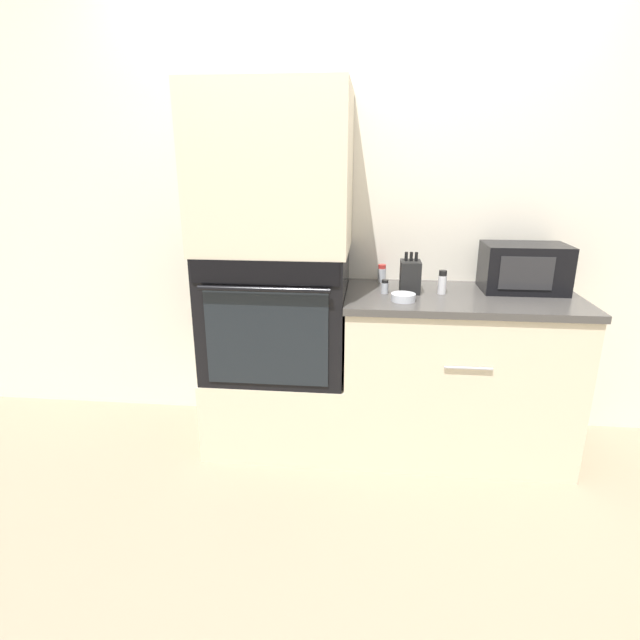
{
  "coord_description": "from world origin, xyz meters",
  "views": [
    {
      "loc": [
        0.11,
        -2.19,
        1.51
      ],
      "look_at": [
        -0.14,
        0.21,
        0.74
      ],
      "focal_mm": 28.0,
      "sensor_mm": 36.0,
      "label": 1
    }
  ],
  "objects_px": {
    "wall_oven": "(278,311)",
    "condiment_jar_far": "(385,287)",
    "condiment_jar_near": "(442,282)",
    "knife_block": "(410,276)",
    "microwave": "(524,268)",
    "bowl": "(403,297)",
    "condiment_jar_mid": "(382,273)"
  },
  "relations": [
    {
      "from": "wall_oven",
      "to": "knife_block",
      "type": "distance_m",
      "value": 0.71
    },
    {
      "from": "wall_oven",
      "to": "condiment_jar_near",
      "type": "distance_m",
      "value": 0.86
    },
    {
      "from": "wall_oven",
      "to": "knife_block",
      "type": "bearing_deg",
      "value": 2.39
    },
    {
      "from": "wall_oven",
      "to": "condiment_jar_near",
      "type": "relative_size",
      "value": 6.01
    },
    {
      "from": "microwave",
      "to": "condiment_jar_near",
      "type": "relative_size",
      "value": 3.44
    },
    {
      "from": "condiment_jar_mid",
      "to": "bowl",
      "type": "bearing_deg",
      "value": -75.85
    },
    {
      "from": "bowl",
      "to": "condiment_jar_near",
      "type": "relative_size",
      "value": 0.98
    },
    {
      "from": "wall_oven",
      "to": "condiment_jar_far",
      "type": "height_order",
      "value": "wall_oven"
    },
    {
      "from": "wall_oven",
      "to": "condiment_jar_mid",
      "type": "relative_size",
      "value": 7.38
    },
    {
      "from": "microwave",
      "to": "condiment_jar_near",
      "type": "xyz_separation_m",
      "value": [
        -0.42,
        -0.1,
        -0.06
      ]
    },
    {
      "from": "condiment_jar_far",
      "to": "condiment_jar_mid",
      "type": "bearing_deg",
      "value": 92.64
    },
    {
      "from": "bowl",
      "to": "condiment_jar_near",
      "type": "distance_m",
      "value": 0.26
    },
    {
      "from": "condiment_jar_far",
      "to": "wall_oven",
      "type": "bearing_deg",
      "value": 179.31
    },
    {
      "from": "bowl",
      "to": "condiment_jar_far",
      "type": "height_order",
      "value": "condiment_jar_far"
    },
    {
      "from": "microwave",
      "to": "condiment_jar_mid",
      "type": "height_order",
      "value": "microwave"
    },
    {
      "from": "knife_block",
      "to": "condiment_jar_near",
      "type": "height_order",
      "value": "knife_block"
    },
    {
      "from": "bowl",
      "to": "condiment_jar_mid",
      "type": "xyz_separation_m",
      "value": [
        -0.1,
        0.39,
        0.03
      ]
    },
    {
      "from": "wall_oven",
      "to": "condiment_jar_far",
      "type": "bearing_deg",
      "value": -0.69
    },
    {
      "from": "bowl",
      "to": "condiment_jar_far",
      "type": "xyz_separation_m",
      "value": [
        -0.09,
        0.14,
        0.02
      ]
    },
    {
      "from": "knife_block",
      "to": "condiment_jar_mid",
      "type": "xyz_separation_m",
      "value": [
        -0.14,
        0.21,
        -0.04
      ]
    },
    {
      "from": "microwave",
      "to": "knife_block",
      "type": "height_order",
      "value": "microwave"
    },
    {
      "from": "wall_oven",
      "to": "bowl",
      "type": "distance_m",
      "value": 0.67
    },
    {
      "from": "microwave",
      "to": "knife_block",
      "type": "xyz_separation_m",
      "value": [
        -0.58,
        -0.09,
        -0.04
      ]
    },
    {
      "from": "microwave",
      "to": "condiment_jar_near",
      "type": "distance_m",
      "value": 0.44
    },
    {
      "from": "condiment_jar_mid",
      "to": "condiment_jar_far",
      "type": "relative_size",
      "value": 1.4
    },
    {
      "from": "microwave",
      "to": "bowl",
      "type": "height_order",
      "value": "microwave"
    },
    {
      "from": "knife_block",
      "to": "condiment_jar_near",
      "type": "xyz_separation_m",
      "value": [
        0.16,
        -0.01,
        -0.02
      ]
    },
    {
      "from": "knife_block",
      "to": "condiment_jar_far",
      "type": "distance_m",
      "value": 0.14
    },
    {
      "from": "knife_block",
      "to": "microwave",
      "type": "bearing_deg",
      "value": 8.77
    },
    {
      "from": "bowl",
      "to": "condiment_jar_far",
      "type": "relative_size",
      "value": 1.68
    },
    {
      "from": "wall_oven",
      "to": "bowl",
      "type": "bearing_deg",
      "value": -12.61
    },
    {
      "from": "bowl",
      "to": "condiment_jar_far",
      "type": "distance_m",
      "value": 0.16
    }
  ]
}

